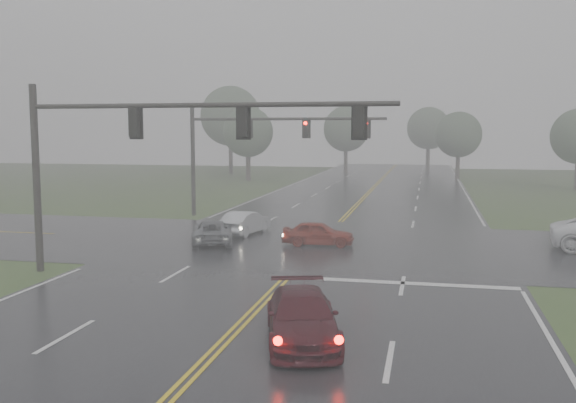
% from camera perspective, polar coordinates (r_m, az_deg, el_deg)
% --- Properties ---
extents(main_road, '(18.00, 160.00, 0.02)m').
position_cam_1_polar(main_road, '(30.75, 2.15, -4.47)').
color(main_road, black).
rests_on(main_road, ground).
extents(cross_street, '(120.00, 14.00, 0.02)m').
position_cam_1_polar(cross_street, '(32.69, 2.77, -3.83)').
color(cross_street, black).
rests_on(cross_street, ground).
extents(stop_bar, '(8.50, 0.50, 0.01)m').
position_cam_1_polar(stop_bar, '(24.82, 10.16, -7.20)').
color(stop_bar, silver).
rests_on(stop_bar, ground).
extents(sedan_maroon, '(3.04, 4.99, 1.35)m').
position_cam_1_polar(sedan_maroon, '(18.00, 1.25, -12.37)').
color(sedan_maroon, '#390A11').
rests_on(sedan_maroon, ground).
extents(sedan_red, '(3.68, 1.71, 1.22)m').
position_cam_1_polar(sedan_red, '(32.31, 2.69, -3.95)').
color(sedan_red, maroon).
rests_on(sedan_red, ground).
extents(sedan_silver, '(2.11, 4.15, 1.30)m').
position_cam_1_polar(sedan_silver, '(35.75, -3.82, -2.95)').
color(sedan_silver, '#B5B8BE').
rests_on(sedan_silver, ground).
extents(car_grey, '(3.19, 4.66, 1.18)m').
position_cam_1_polar(car_grey, '(33.10, -6.70, -3.73)').
color(car_grey, '#595C60').
rests_on(car_grey, ground).
extents(signal_gantry_near, '(14.67, 0.33, 7.61)m').
position_cam_1_polar(signal_gantry_near, '(25.64, -13.04, 5.30)').
color(signal_gantry_near, black).
rests_on(signal_gantry_near, ground).
extents(signal_gantry_far, '(13.07, 0.37, 7.37)m').
position_cam_1_polar(signal_gantry_far, '(42.50, -3.37, 5.55)').
color(signal_gantry_far, black).
rests_on(signal_gantry_far, ground).
extents(tree_nw_a, '(5.75, 5.75, 8.45)m').
position_cam_1_polar(tree_nw_a, '(73.62, -3.58, 6.18)').
color(tree_nw_a, '#332721').
rests_on(tree_nw_a, ground).
extents(tree_ne_a, '(5.43, 5.43, 7.97)m').
position_cam_1_polar(tree_ne_a, '(78.76, 14.92, 5.76)').
color(tree_ne_a, '#332721').
rests_on(tree_ne_a, ground).
extents(tree_n_mid, '(6.13, 6.13, 9.00)m').
position_cam_1_polar(tree_n_mid, '(87.38, 5.18, 6.44)').
color(tree_n_mid, '#332721').
rests_on(tree_n_mid, ground).
extents(tree_nw_b, '(7.87, 7.87, 11.56)m').
position_cam_1_polar(tree_nw_b, '(85.28, -5.15, 7.58)').
color(tree_nw_b, '#332721').
rests_on(tree_nw_b, ground).
extents(tree_n_far, '(6.25, 6.25, 9.17)m').
position_cam_1_polar(tree_n_far, '(96.68, 12.38, 6.37)').
color(tree_n_far, '#332721').
rests_on(tree_n_far, ground).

